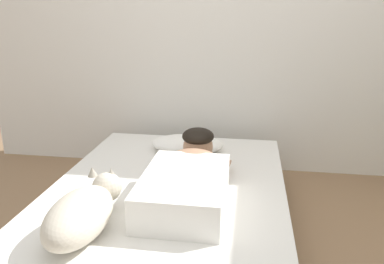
{
  "coord_description": "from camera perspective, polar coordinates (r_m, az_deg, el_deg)",
  "views": [
    {
      "loc": [
        0.19,
        -1.68,
        1.29
      ],
      "look_at": [
        -0.15,
        0.55,
        0.58
      ],
      "focal_mm": 35.63,
      "sensor_mm": 36.0,
      "label": 1
    }
  ],
  "objects": [
    {
      "name": "back_wall",
      "position": [
        3.15,
        5.53,
        16.7
      ],
      "size": [
        4.21,
        0.12,
        2.5
      ],
      "color": "silver",
      "rests_on": "ground"
    },
    {
      "name": "bed",
      "position": [
        2.28,
        -3.69,
        -12.14
      ],
      "size": [
        1.38,
        1.96,
        0.33
      ],
      "color": "#4C4742",
      "rests_on": "ground"
    },
    {
      "name": "pillow",
      "position": [
        2.74,
        -0.75,
        -1.8
      ],
      "size": [
        0.52,
        0.32,
        0.11
      ],
      "primitive_type": "ellipsoid",
      "color": "white",
      "rests_on": "bed"
    },
    {
      "name": "person_lying",
      "position": [
        2.09,
        -0.48,
        -6.67
      ],
      "size": [
        0.43,
        0.92,
        0.27
      ],
      "color": "white",
      "rests_on": "bed"
    },
    {
      "name": "dog",
      "position": [
        1.82,
        -15.98,
        -11.42
      ],
      "size": [
        0.26,
        0.57,
        0.21
      ],
      "color": "beige",
      "rests_on": "bed"
    },
    {
      "name": "coffee_cup",
      "position": [
        2.51,
        1.36,
        -4.11
      ],
      "size": [
        0.12,
        0.09,
        0.07
      ],
      "color": "teal",
      "rests_on": "bed"
    },
    {
      "name": "cell_phone",
      "position": [
        1.93,
        -7.19,
        -12.38
      ],
      "size": [
        0.07,
        0.14,
        0.01
      ],
      "primitive_type": "cube",
      "color": "black",
      "rests_on": "bed"
    }
  ]
}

